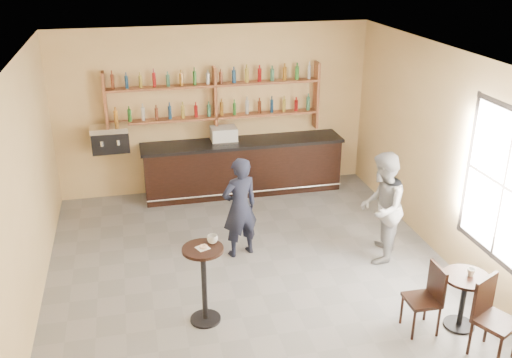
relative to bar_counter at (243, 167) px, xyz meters
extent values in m
plane|color=slate|center=(-0.48, -3.15, -0.53)|extent=(7.00, 7.00, 0.00)
plane|color=white|center=(-0.48, -3.15, 2.67)|extent=(7.00, 7.00, 0.00)
plane|color=#E7C183|center=(-0.48, 0.35, 1.07)|extent=(7.00, 0.00, 7.00)
plane|color=#E7C183|center=(-0.48, -6.65, 1.07)|extent=(7.00, 0.00, 7.00)
plane|color=#E7C183|center=(-3.48, -3.15, 1.07)|extent=(0.00, 7.00, 7.00)
plane|color=#E7C183|center=(2.52, -3.15, 1.07)|extent=(0.00, 7.00, 7.00)
plane|color=white|center=(2.52, -4.35, 1.17)|extent=(0.00, 2.00, 2.00)
cube|color=white|center=(-1.33, -3.96, 0.56)|extent=(0.20, 0.20, 0.00)
torus|color=#D8884F|center=(-1.32, -3.97, 0.58)|extent=(0.14, 0.14, 0.04)
imported|color=white|center=(-1.19, -3.86, 0.61)|extent=(0.15, 0.15, 0.11)
imported|color=black|center=(-0.54, -2.38, 0.29)|extent=(0.68, 0.54, 1.62)
imported|color=white|center=(1.90, -4.82, 0.27)|extent=(0.13, 0.13, 0.10)
imported|color=#929297|center=(1.53, -2.98, 0.34)|extent=(1.00, 1.06, 1.74)
camera|label=1|loc=(-2.07, -10.14, 4.08)|focal=40.00mm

